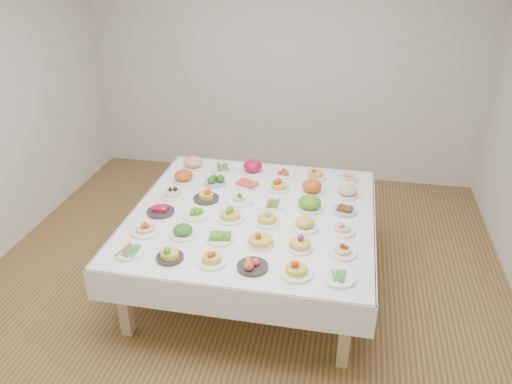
% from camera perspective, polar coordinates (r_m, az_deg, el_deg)
% --- Properties ---
extents(room_envelope, '(5.02, 5.02, 2.81)m').
position_cam_1_polar(room_envelope, '(3.95, -2.13, 11.02)').
color(room_envelope, olive).
rests_on(room_envelope, ground).
extents(display_table, '(2.14, 2.14, 0.75)m').
position_cam_1_polar(display_table, '(4.45, -0.37, -3.14)').
color(display_table, white).
rests_on(display_table, ground).
extents(dish_0, '(0.22, 0.22, 0.05)m').
position_cam_1_polar(dish_0, '(4.00, -14.24, -6.58)').
color(dish_0, white).
rests_on(dish_0, display_table).
extents(dish_1, '(0.21, 0.21, 0.12)m').
position_cam_1_polar(dish_1, '(3.86, -9.86, -6.87)').
color(dish_1, '#2C2927').
rests_on(dish_1, display_table).
extents(dish_2, '(0.21, 0.21, 0.11)m').
position_cam_1_polar(dish_2, '(3.77, -5.11, -7.51)').
color(dish_2, white).
rests_on(dish_2, display_table).
extents(dish_3, '(0.23, 0.23, 0.10)m').
position_cam_1_polar(dish_3, '(3.71, -0.41, -8.16)').
color(dish_3, '#2C2927').
rests_on(dish_3, display_table).
extents(dish_4, '(0.26, 0.25, 0.15)m').
position_cam_1_polar(dish_4, '(3.65, 4.64, -8.42)').
color(dish_4, white).
rests_on(dish_4, display_table).
extents(dish_5, '(0.24, 0.24, 0.05)m').
position_cam_1_polar(dish_5, '(3.67, 9.44, -9.55)').
color(dish_5, white).
rests_on(dish_5, display_table).
extents(dish_6, '(0.24, 0.24, 0.12)m').
position_cam_1_polar(dish_6, '(4.22, -12.56, -3.92)').
color(dish_6, white).
rests_on(dish_6, display_table).
extents(dish_7, '(0.22, 0.22, 0.12)m').
position_cam_1_polar(dish_7, '(4.11, -8.36, -4.30)').
color(dish_7, white).
rests_on(dish_7, display_table).
extents(dish_8, '(0.22, 0.22, 0.10)m').
position_cam_1_polar(dish_8, '(4.03, -4.13, -4.99)').
color(dish_8, white).
rests_on(dish_8, display_table).
extents(dish_9, '(0.23, 0.22, 0.13)m').
position_cam_1_polar(dish_9, '(3.95, 0.53, -5.29)').
color(dish_9, white).
rests_on(dish_9, display_table).
extents(dish_10, '(0.21, 0.21, 0.14)m').
position_cam_1_polar(dish_10, '(3.92, 5.03, -5.71)').
color(dish_10, white).
rests_on(dish_10, display_table).
extents(dish_11, '(0.21, 0.21, 0.10)m').
position_cam_1_polar(dish_11, '(3.92, 9.87, -6.46)').
color(dish_11, white).
rests_on(dish_11, display_table).
extents(dish_12, '(0.24, 0.24, 0.10)m').
position_cam_1_polar(dish_12, '(4.48, -10.88, -1.94)').
color(dish_12, '#2C2927').
rests_on(dish_12, display_table).
extents(dish_13, '(0.23, 0.23, 0.09)m').
position_cam_1_polar(dish_13, '(4.38, -6.92, -2.33)').
color(dish_13, white).
rests_on(dish_13, display_table).
extents(dish_14, '(0.23, 0.23, 0.13)m').
position_cam_1_polar(dish_14, '(4.29, -2.94, -2.47)').
color(dish_14, white).
rests_on(dish_14, display_table).
extents(dish_15, '(0.22, 0.22, 0.12)m').
position_cam_1_polar(dish_15, '(4.24, 1.25, -2.98)').
color(dish_15, white).
rests_on(dish_15, display_table).
extents(dish_16, '(0.23, 0.23, 0.13)m').
position_cam_1_polar(dish_16, '(4.19, 5.59, -3.45)').
color(dish_16, white).
rests_on(dish_16, display_table).
extents(dish_17, '(0.21, 0.21, 0.10)m').
position_cam_1_polar(dish_17, '(4.18, 9.83, -4.04)').
color(dish_17, white).
rests_on(dish_17, display_table).
extents(dish_18, '(0.23, 0.23, 0.13)m').
position_cam_1_polar(dish_18, '(4.72, -9.51, 0.17)').
color(dish_18, white).
rests_on(dish_18, display_table).
extents(dish_19, '(0.23, 0.23, 0.12)m').
position_cam_1_polar(dish_19, '(4.62, -5.73, -0.29)').
color(dish_19, '#2C2927').
rests_on(dish_19, display_table).
extents(dish_20, '(0.24, 0.24, 0.11)m').
position_cam_1_polar(dish_20, '(4.57, -1.94, -0.62)').
color(dish_20, white).
rests_on(dish_20, display_table).
extents(dish_21, '(0.20, 0.20, 0.05)m').
position_cam_1_polar(dish_21, '(4.51, 1.93, -1.40)').
color(dish_21, white).
rests_on(dish_21, display_table).
extents(dish_22, '(0.26, 0.26, 0.16)m').
position_cam_1_polar(dish_22, '(4.46, 6.15, -1.10)').
color(dish_22, white).
rests_on(dish_22, display_table).
extents(dish_23, '(0.21, 0.21, 0.09)m').
position_cam_1_polar(dish_23, '(4.48, 10.12, -1.93)').
color(dish_23, '#4C66B2').
rests_on(dish_23, display_table).
extents(dish_24, '(0.20, 0.20, 0.14)m').
position_cam_1_polar(dish_24, '(4.98, -8.27, 1.88)').
color(dish_24, white).
rests_on(dish_24, display_table).
extents(dish_25, '(0.21, 0.21, 0.10)m').
position_cam_1_polar(dish_25, '(4.91, -4.72, 1.43)').
color(dish_25, '#4C66B2').
rests_on(dish_25, display_table).
extents(dish_26, '(0.21, 0.21, 0.10)m').
position_cam_1_polar(dish_26, '(4.83, -1.04, 1.04)').
color(dish_26, white).
rests_on(dish_26, display_table).
extents(dish_27, '(0.21, 0.21, 0.12)m').
position_cam_1_polar(dish_27, '(4.77, 2.60, 0.83)').
color(dish_27, white).
rests_on(dish_27, display_table).
extents(dish_28, '(0.22, 0.22, 0.13)m').
position_cam_1_polar(dish_28, '(4.74, 6.39, 0.51)').
color(dish_28, white).
rests_on(dish_28, display_table).
extents(dish_29, '(0.23, 0.23, 0.13)m').
position_cam_1_polar(dish_29, '(4.74, 10.39, 0.24)').
color(dish_29, white).
rests_on(dish_29, display_table).
extents(dish_30, '(0.25, 0.25, 0.14)m').
position_cam_1_polar(dish_30, '(5.26, -7.19, 3.40)').
color(dish_30, white).
rests_on(dish_30, display_table).
extents(dish_31, '(0.24, 0.23, 0.06)m').
position_cam_1_polar(dish_31, '(5.20, -3.83, 2.78)').
color(dish_31, white).
rests_on(dish_31, display_table).
extents(dish_32, '(0.23, 0.23, 0.14)m').
position_cam_1_polar(dish_32, '(5.11, -0.37, 2.91)').
color(dish_32, white).
rests_on(dish_32, display_table).
extents(dish_33, '(0.22, 0.22, 0.09)m').
position_cam_1_polar(dish_33, '(5.07, 3.18, 2.21)').
color(dish_33, white).
rests_on(dish_33, display_table).
extents(dish_34, '(0.22, 0.22, 0.12)m').
position_cam_1_polar(dish_34, '(5.04, 6.79, 2.15)').
color(dish_34, white).
rests_on(dish_34, display_table).
extents(dish_35, '(0.20, 0.20, 0.10)m').
position_cam_1_polar(dish_35, '(5.04, 10.43, 1.77)').
color(dish_35, white).
rests_on(dish_35, display_table).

